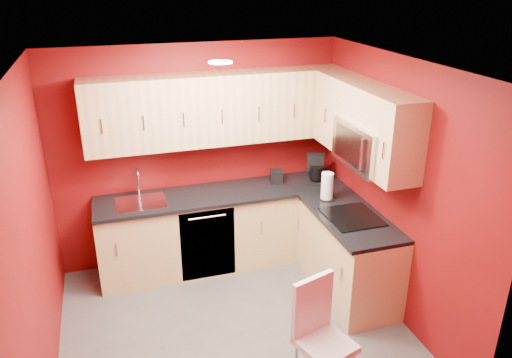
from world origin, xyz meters
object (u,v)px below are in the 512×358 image
coffee_maker (315,170)px  napkin_holder (277,177)px  dining_chair (326,339)px  paper_towel (327,186)px  microwave (369,145)px  sink (140,199)px

coffee_maker → napkin_holder: 0.45m
napkin_holder → dining_chair: size_ratio=0.15×
napkin_holder → paper_towel: (0.36, -0.59, 0.08)m
microwave → dining_chair: (-0.88, -1.11, -1.18)m
sink → napkin_holder: sink is taller
coffee_maker → sink: bearing=-158.6°
sink → paper_towel: (1.92, -0.53, 0.12)m
microwave → dining_chair: bearing=-128.6°
sink → dining_chair: (1.21, -2.11, -0.46)m
sink → dining_chair: 2.47m
microwave → paper_towel: microwave is taller
napkin_holder → paper_towel: bearing=-58.6°
paper_towel → dining_chair: paper_towel is taller
sink → coffee_maker: size_ratio=1.58×
coffee_maker → dining_chair: coffee_maker is taller
sink → napkin_holder: (1.56, 0.06, 0.04)m
napkin_holder → sink: bearing=-177.7°
sink → paper_towel: 1.99m
paper_towel → dining_chair: (-0.71, -1.58, -0.58)m
coffee_maker → paper_towel: 0.46m
coffee_maker → microwave: bearing=-59.2°
microwave → paper_towel: (-0.18, 0.47, -0.60)m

